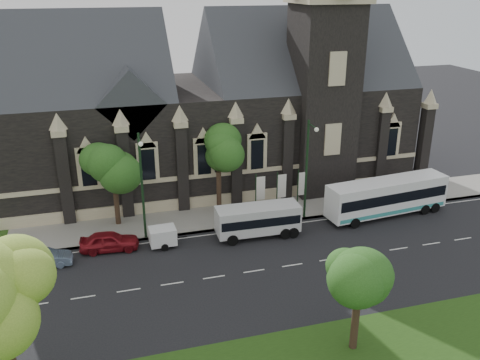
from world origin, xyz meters
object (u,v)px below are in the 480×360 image
object	(u,v)px
box_trailer	(163,236)
banner_flag_center	(280,188)
tree_park_near	(5,294)
sedan	(44,258)
tree_walk_right	(220,151)
car_far_red	(109,241)
banner_flag_left	(259,191)
tree_park_east	(361,276)
street_lamp_mid	(142,182)
shuttle_bus	(258,219)
street_lamp_near	(308,165)
tree_walk_left	(115,162)
tour_coach	(387,196)
banner_flag_right	(301,186)

from	to	relation	value
box_trailer	banner_flag_center	bearing A→B (deg)	15.10
tree_park_near	sedan	xyz separation A→B (m)	(0.11, 13.75, -5.77)
tree_walk_right	car_far_red	size ratio (longest dim) A/B	1.72
banner_flag_left	banner_flag_center	size ratio (longest dim) A/B	1.00
tree_park_east	street_lamp_mid	distance (m)	19.32
tree_park_east	shuttle_bus	size ratio (longest dim) A/B	0.91
street_lamp_near	sedan	size ratio (longest dim) A/B	2.28
tree_walk_left	street_lamp_near	xyz separation A→B (m)	(15.80, -3.61, -0.62)
tree_walk_right	shuttle_bus	bearing A→B (deg)	-71.99
banner_flag_left	car_far_red	world-z (taller)	banner_flag_left
tree_walk_right	car_far_red	xyz separation A→B (m)	(-10.14, -4.56, -5.05)
tour_coach	shuttle_bus	distance (m)	12.32
tree_park_near	banner_flag_center	bearing A→B (deg)	41.54
car_far_red	street_lamp_near	bearing A→B (deg)	-81.78
tree_park_east	tour_coach	world-z (taller)	tree_park_east
tree_park_east	tree_walk_left	distance (m)	23.36
tree_park_near	street_lamp_mid	distance (m)	17.71
banner_flag_left	street_lamp_mid	bearing A→B (deg)	-169.50
tree_park_near	banner_flag_right	xyz separation A→B (m)	(22.06, 17.77, -4.03)
street_lamp_near	sedan	bearing A→B (deg)	-174.43
banner_flag_right	tour_coach	xyz separation A→B (m)	(7.01, -3.12, -0.56)
tree_walk_left	banner_flag_center	xyz separation A→B (m)	(14.08, -1.70, -3.35)
tree_park_east	car_far_red	size ratio (longest dim) A/B	1.39
tree_park_near	street_lamp_near	distance (m)	26.97
banner_flag_center	tour_coach	distance (m)	9.55
banner_flag_center	street_lamp_mid	bearing A→B (deg)	-171.18
tree_walk_right	tour_coach	distance (m)	15.42
banner_flag_right	box_trailer	size ratio (longest dim) A/B	1.33
tree_walk_left	banner_flag_right	bearing A→B (deg)	-6.04
tree_park_east	street_lamp_near	world-z (taller)	street_lamp_near
tree_walk_left	shuttle_bus	bearing A→B (deg)	-26.92
street_lamp_near	tour_coach	world-z (taller)	street_lamp_near
tree_walk_left	banner_flag_left	world-z (taller)	tree_walk_left
tree_park_east	tree_walk_right	size ratio (longest dim) A/B	0.81
tree_walk_left	banner_flag_center	distance (m)	14.58
car_far_red	tree_park_east	bearing A→B (deg)	-134.71
tree_walk_left	banner_flag_left	bearing A→B (deg)	-8.02
tree_park_east	banner_flag_right	xyz separation A→B (m)	(4.11, 18.32, -2.24)
banner_flag_left	car_far_red	xyz separation A→B (m)	(-13.21, -2.85, -1.61)
tree_walk_left	banner_flag_right	xyz separation A→B (m)	(16.08, -1.70, -3.35)
tree_walk_right	street_lamp_mid	world-z (taller)	street_lamp_mid
tree_park_near	shuttle_bus	xyz separation A→B (m)	(16.77, 13.99, -4.88)
tree_walk_left	banner_flag_center	bearing A→B (deg)	-6.89
sedan	shuttle_bus	bearing A→B (deg)	-86.36
tree_walk_right	tree_walk_left	world-z (taller)	tree_walk_right
car_far_red	tree_walk_right	bearing A→B (deg)	-60.75
tree_park_near	tree_park_east	distance (m)	18.04
street_lamp_mid	sedan	xyz separation A→B (m)	(-7.66, -2.11, -4.46)
street_lamp_near	banner_flag_center	bearing A→B (deg)	131.93
tree_walk_left	banner_flag_right	size ratio (longest dim) A/B	1.91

